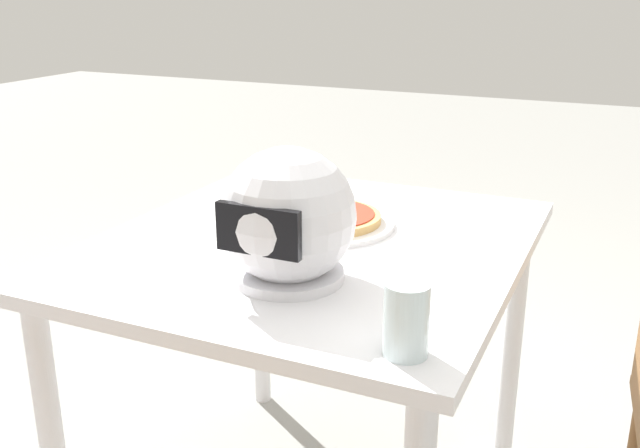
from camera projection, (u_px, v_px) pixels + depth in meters
dining_table at (313, 280)px, 1.62m from camera, size 0.89×0.99×0.75m
pizza_plate at (327, 224)px, 1.67m from camera, size 0.31×0.31×0.01m
pizza at (324, 217)px, 1.66m from camera, size 0.25×0.25×0.06m
motorcycle_helmet at (288, 219)px, 1.34m from camera, size 0.26×0.26×0.26m
drinking_glass at (406, 319)px, 1.09m from camera, size 0.07×0.07×0.12m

